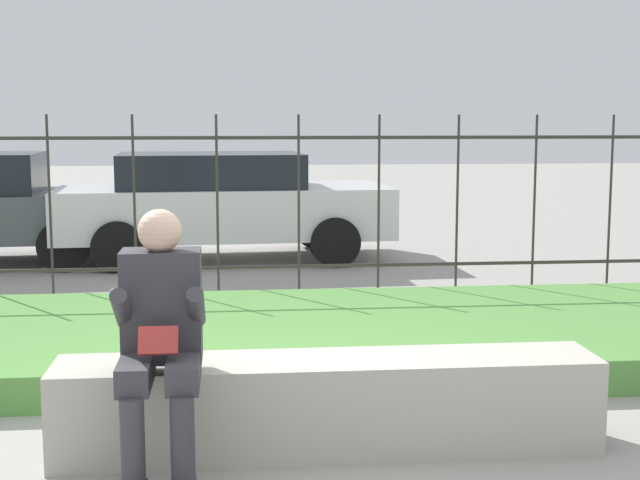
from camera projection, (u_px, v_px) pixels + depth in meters
ground_plane at (283, 451)px, 4.62m from camera, size 60.00×60.00×0.00m
stone_bench at (329, 409)px, 4.61m from camera, size 2.80×0.47×0.49m
person_seated_reader at (161, 333)px, 4.20m from camera, size 0.42×0.73×1.29m
grass_berm at (267, 338)px, 6.55m from camera, size 10.98×2.55×0.23m
iron_fence at (258, 206)px, 8.19m from camera, size 8.98×0.03×1.76m
car_parked_center at (221, 203)px, 10.94m from camera, size 4.10×1.98×1.31m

